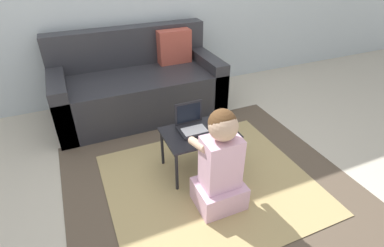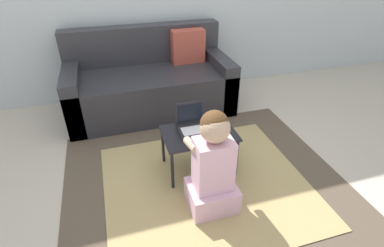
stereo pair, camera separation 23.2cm
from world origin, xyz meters
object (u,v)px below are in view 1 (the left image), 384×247
object	(u,v)px
computer_mouse	(215,127)
person_seated	(220,165)
laptop_desk	(199,136)
couch	(139,86)
laptop	(192,126)

from	to	relation	value
computer_mouse	person_seated	distance (m)	0.43
laptop_desk	person_seated	world-z (taller)	person_seated
couch	laptop	size ratio (longest dim) A/B	7.46
computer_mouse	person_seated	world-z (taller)	person_seated
person_seated	laptop	bearing A→B (deg)	90.17
computer_mouse	laptop_desk	bearing A→B (deg)	174.96
couch	laptop_desk	bearing A→B (deg)	-81.04
laptop_desk	person_seated	xyz separation A→B (m)	(-0.04, -0.41, 0.04)
laptop_desk	person_seated	distance (m)	0.42
couch	computer_mouse	size ratio (longest dim) A/B	18.54
couch	laptop_desk	xyz separation A→B (m)	(0.18, -1.16, 0.02)
laptop_desk	computer_mouse	world-z (taller)	computer_mouse
laptop	laptop_desk	bearing A→B (deg)	-54.72
couch	laptop_desk	distance (m)	1.18
couch	computer_mouse	xyz separation A→B (m)	(0.31, -1.17, 0.08)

